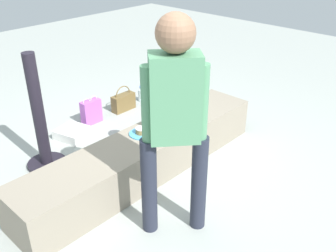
# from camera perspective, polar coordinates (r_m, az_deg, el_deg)

# --- Properties ---
(ground_plane) EXTENTS (12.00, 12.00, 0.00)m
(ground_plane) POSITION_cam_1_polar(r_m,az_deg,el_deg) (3.60, -3.23, -6.88)
(ground_plane) COLOR #9FA59E
(concrete_ledge) EXTENTS (2.56, 0.49, 0.38)m
(concrete_ledge) POSITION_cam_1_polar(r_m,az_deg,el_deg) (3.50, -3.31, -4.33)
(concrete_ledge) COLOR gray
(concrete_ledge) RESTS_ON ground_plane
(child_seated) EXTENTS (0.28, 0.32, 0.48)m
(child_seated) POSITION_cam_1_polar(r_m,az_deg,el_deg) (3.45, -0.48, 2.88)
(child_seated) COLOR navy
(child_seated) RESTS_ON concrete_ledge
(adult_standing) EXTENTS (0.39, 0.36, 1.61)m
(adult_standing) POSITION_cam_1_polar(r_m,az_deg,el_deg) (2.49, 1.02, 2.04)
(adult_standing) COLOR #242837
(adult_standing) RESTS_ON ground_plane
(cake_plate) EXTENTS (0.22, 0.22, 0.07)m
(cake_plate) POSITION_cam_1_polar(r_m,az_deg,el_deg) (3.43, -4.00, -0.92)
(cake_plate) COLOR #4CA5D8
(cake_plate) RESTS_ON concrete_ledge
(gift_bag) EXTENTS (0.23, 0.11, 0.32)m
(gift_bag) POSITION_cam_1_polar(r_m,az_deg,el_deg) (4.48, -11.35, 2.11)
(gift_bag) COLOR #B259BF
(gift_bag) RESTS_ON ground_plane
(railing_post) EXTENTS (0.36, 0.36, 1.11)m
(railing_post) POSITION_cam_1_polar(r_m,az_deg,el_deg) (3.67, -18.41, -0.12)
(railing_post) COLOR black
(railing_post) RESTS_ON ground_plane
(water_bottle_near_gift) EXTENTS (0.08, 0.08, 0.20)m
(water_bottle_near_gift) POSITION_cam_1_polar(r_m,az_deg,el_deg) (4.99, -4.04, 4.74)
(water_bottle_near_gift) COLOR silver
(water_bottle_near_gift) RESTS_ON ground_plane
(water_bottle_far_side) EXTENTS (0.06, 0.06, 0.22)m
(water_bottle_far_side) POSITION_cam_1_polar(r_m,az_deg,el_deg) (3.62, -12.52, -5.54)
(water_bottle_far_side) COLOR silver
(water_bottle_far_side) RESTS_ON ground_plane
(cake_box_white) EXTENTS (0.37, 0.39, 0.10)m
(cake_box_white) POSITION_cam_1_polar(r_m,az_deg,el_deg) (4.26, -13.96, -1.02)
(cake_box_white) COLOR white
(cake_box_white) RESTS_ON ground_plane
(handbag_black_leather) EXTENTS (0.33, 0.14, 0.37)m
(handbag_black_leather) POSITION_cam_1_polar(r_m,az_deg,el_deg) (4.51, 0.57, 2.70)
(handbag_black_leather) COLOR black
(handbag_black_leather) RESTS_ON ground_plane
(handbag_brown_canvas) EXTENTS (0.30, 0.11, 0.32)m
(handbag_brown_canvas) POSITION_cam_1_polar(r_m,az_deg,el_deg) (4.75, -6.65, 3.60)
(handbag_brown_canvas) COLOR brown
(handbag_brown_canvas) RESTS_ON ground_plane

